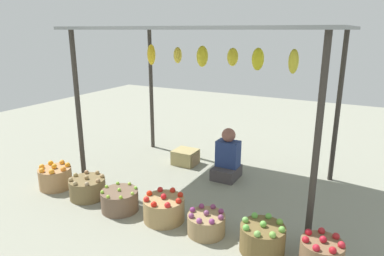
{
  "coord_description": "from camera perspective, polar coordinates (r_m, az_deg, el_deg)",
  "views": [
    {
      "loc": [
        2.07,
        -4.36,
        2.19
      ],
      "look_at": [
        0.0,
        -0.51,
        0.95
      ],
      "focal_mm": 32.41,
      "sensor_mm": 36.0,
      "label": 1
    }
  ],
  "objects": [
    {
      "name": "wooden_crate_stacked_rear",
      "position": [
        5.87,
        -1.09,
        -4.78
      ],
      "size": [
        0.38,
        0.36,
        0.24
      ],
      "primitive_type": "cube",
      "color": "tan",
      "rests_on": "ground"
    },
    {
      "name": "basket_red_tomatoes",
      "position": [
        4.24,
        -4.64,
        -13.07
      ],
      "size": [
        0.49,
        0.49,
        0.34
      ],
      "color": "#A18252",
      "rests_on": "ground"
    },
    {
      "name": "basket_green_apples",
      "position": [
        3.77,
        11.5,
        -17.31
      ],
      "size": [
        0.46,
        0.46,
        0.34
      ],
      "color": "brown",
      "rests_on": "ground"
    },
    {
      "name": "basket_limes",
      "position": [
        4.53,
        -11.79,
        -11.56
      ],
      "size": [
        0.46,
        0.46,
        0.3
      ],
      "color": "brown",
      "rests_on": "ground"
    },
    {
      "name": "ground_plane",
      "position": [
        5.3,
        2.63,
        -8.58
      ],
      "size": [
        14.0,
        14.0,
        0.0
      ],
      "primitive_type": "plane",
      "color": "gray"
    },
    {
      "name": "basket_red_apples",
      "position": [
        3.7,
        20.52,
        -18.83
      ],
      "size": [
        0.4,
        0.4,
        0.34
      ],
      "color": "brown",
      "rests_on": "ground"
    },
    {
      "name": "wooden_crate_near_vendor",
      "position": [
        5.86,
        -0.84,
        -4.97
      ],
      "size": [
        0.34,
        0.26,
        0.21
      ],
      "primitive_type": "cube",
      "color": "#8D724D",
      "rests_on": "ground"
    },
    {
      "name": "basket_purple_onions",
      "position": [
        3.99,
        2.36,
        -15.44
      ],
      "size": [
        0.42,
        0.42,
        0.28
      ],
      "color": "#987C54",
      "rests_on": "ground"
    },
    {
      "name": "basket_oranges",
      "position": [
        5.38,
        -21.56,
        -7.54
      ],
      "size": [
        0.45,
        0.45,
        0.36
      ],
      "color": "#A47B50",
      "rests_on": "ground"
    },
    {
      "name": "basket_potatoes",
      "position": [
        4.95,
        -16.82,
        -9.4
      ],
      "size": [
        0.48,
        0.48,
        0.32
      ],
      "color": "brown",
      "rests_on": "ground"
    },
    {
      "name": "market_stall_structure",
      "position": [
        4.84,
        3.09,
        14.14
      ],
      "size": [
        3.54,
        2.11,
        2.23
      ],
      "color": "#38332D",
      "rests_on": "ground"
    },
    {
      "name": "vendor_person",
      "position": [
        5.31,
        5.84,
        -5.11
      ],
      "size": [
        0.36,
        0.44,
        0.78
      ],
      "color": "#453F42",
      "rests_on": "ground"
    }
  ]
}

